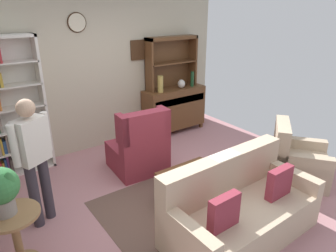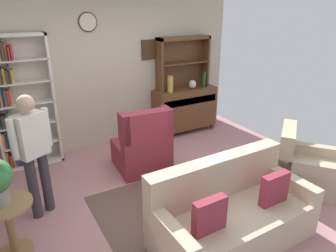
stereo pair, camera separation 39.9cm
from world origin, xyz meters
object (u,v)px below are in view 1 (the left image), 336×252
object	(u,v)px
wingback_chair	(139,149)
bookshelf	(7,108)
plant_stand	(16,234)
person_reading	(34,155)
book_stack	(184,172)
sideboard	(174,108)
vase_round	(181,84)
potted_plant_large	(0,188)
couch_floral	(239,211)
coffee_table	(190,176)
sideboard_hutch	(171,55)
armchair_floral	(296,162)
bottle_wine	(192,79)
vase_tall	(160,84)

from	to	relation	value
wingback_chair	bookshelf	bearing A→B (deg)	144.80
plant_stand	person_reading	world-z (taller)	person_reading
wingback_chair	book_stack	world-z (taller)	wingback_chair
sideboard	vase_round	distance (m)	0.52
plant_stand	potted_plant_large	size ratio (longest dim) A/B	1.32
plant_stand	potted_plant_large	bearing A→B (deg)	134.86
couch_floral	plant_stand	world-z (taller)	couch_floral
vase_round	couch_floral	world-z (taller)	vase_round
bookshelf	couch_floral	size ratio (longest dim) A/B	1.16
bookshelf	coffee_table	distance (m)	2.86
potted_plant_large	person_reading	xyz separation A→B (m)	(0.43, 0.54, -0.01)
sideboard	person_reading	distance (m)	3.36
sideboard_hutch	potted_plant_large	size ratio (longest dim) A/B	2.29
couch_floral	coffee_table	size ratio (longest dim) A/B	2.27
armchair_floral	coffee_table	world-z (taller)	armchair_floral
bottle_wine	couch_floral	world-z (taller)	bottle_wine
couch_floral	sideboard	bearing A→B (deg)	66.41
couch_floral	book_stack	world-z (taller)	couch_floral
couch_floral	potted_plant_large	xyz separation A→B (m)	(-2.18, 1.00, 0.60)
person_reading	coffee_table	bearing A→B (deg)	-21.49
potted_plant_large	book_stack	xyz separation A→B (m)	(2.05, -0.16, -0.46)
vase_tall	armchair_floral	xyz separation A→B (m)	(0.72, -2.54, -0.79)
couch_floral	person_reading	world-z (taller)	person_reading
vase_tall	book_stack	distance (m)	2.34
coffee_table	book_stack	distance (m)	0.16
sideboard_hutch	plant_stand	world-z (taller)	sideboard_hutch
vase_tall	vase_round	distance (m)	0.53
coffee_table	plant_stand	bearing A→B (deg)	177.29
plant_stand	coffee_table	bearing A→B (deg)	-2.71
couch_floral	armchair_floral	distance (m)	1.64
couch_floral	wingback_chair	xyz separation A→B (m)	(-0.16, 1.91, 0.07)
armchair_floral	person_reading	distance (m)	3.63
vase_tall	book_stack	size ratio (longest dim) A/B	1.55
vase_tall	book_stack	world-z (taller)	vase_tall
person_reading	armchair_floral	bearing A→B (deg)	-20.01
plant_stand	coffee_table	world-z (taller)	plant_stand
sideboard	vase_round	bearing A→B (deg)	-27.17
couch_floral	vase_tall	bearing A→B (deg)	72.66
sideboard_hutch	couch_floral	size ratio (longest dim) A/B	0.61
sideboard	book_stack	bearing A→B (deg)	-123.95
bookshelf	person_reading	distance (m)	1.49
bookshelf	person_reading	bearing A→B (deg)	-90.35
potted_plant_large	sideboard_hutch	bearing A→B (deg)	30.60
bookshelf	sideboard_hutch	size ratio (longest dim) A/B	1.91
bottle_wine	potted_plant_large	xyz separation A→B (m)	(-3.85, -1.85, -0.16)
bookshelf	bottle_wine	xyz separation A→B (m)	(3.41, -0.17, 0.01)
potted_plant_large	vase_tall	bearing A→B (deg)	31.17
book_stack	bookshelf	bearing A→B (deg)	126.49
bottle_wine	book_stack	xyz separation A→B (m)	(-1.80, -2.01, -0.62)
sideboard	couch_floral	bearing A→B (deg)	-113.59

